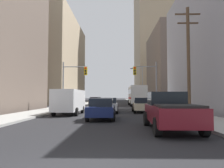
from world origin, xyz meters
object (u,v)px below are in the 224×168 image
object	(u,v)px
sedan_silver	(109,105)
sedan_beige	(142,105)
pickup_truck_maroon	(170,111)
sedan_red	(95,101)
cargo_van_white	(69,100)
city_bus	(137,95)
traffic_signal_near_left	(73,78)
traffic_signal_near_right	(146,78)
sedan_black	(97,100)
sedan_navy	(102,109)

from	to	relation	value
sedan_silver	sedan_beige	xyz separation A→B (m)	(3.46, 0.52, 0.00)
pickup_truck_maroon	sedan_red	world-z (taller)	pickup_truck_maroon
pickup_truck_maroon	cargo_van_white	bearing A→B (deg)	127.35
pickup_truck_maroon	sedan_silver	world-z (taller)	pickup_truck_maroon
city_bus	pickup_truck_maroon	size ratio (longest dim) A/B	2.12
sedan_beige	traffic_signal_near_left	xyz separation A→B (m)	(-8.09, 4.58, 3.24)
sedan_beige	traffic_signal_near_right	bearing A→B (deg)	76.83
sedan_red	sedan_black	size ratio (longest dim) A/B	0.99
sedan_black	city_bus	bearing A→B (deg)	-49.83
pickup_truck_maroon	traffic_signal_near_right	xyz separation A→B (m)	(1.02, 16.59, 3.07)
sedan_silver	traffic_signal_near_right	size ratio (longest dim) A/B	0.70
sedan_silver	traffic_signal_near_left	world-z (taller)	traffic_signal_near_left
sedan_silver	sedan_black	xyz separation A→B (m)	(-3.65, 26.59, 0.00)
city_bus	pickup_truck_maroon	distance (m)	28.65
sedan_navy	sedan_silver	bearing A→B (deg)	88.07
sedan_beige	sedan_black	xyz separation A→B (m)	(-7.11, 26.07, 0.00)
sedan_silver	sedan_black	distance (m)	26.84
traffic_signal_near_left	sedan_navy	bearing A→B (deg)	-69.51
sedan_black	traffic_signal_near_left	world-z (taller)	traffic_signal_near_left
sedan_silver	sedan_beige	bearing A→B (deg)	8.49
pickup_truck_maroon	cargo_van_white	size ratio (longest dim) A/B	1.03
cargo_van_white	sedan_navy	xyz separation A→B (m)	(3.30, -4.41, -0.52)
sedan_beige	traffic_signal_near_right	xyz separation A→B (m)	(1.07, 4.58, 3.23)
sedan_beige	sedan_black	bearing A→B (deg)	105.26
cargo_van_white	sedan_black	distance (m)	28.87
sedan_navy	sedan_silver	xyz separation A→B (m)	(0.22, 6.68, 0.00)
sedan_navy	city_bus	bearing A→B (deg)	79.15
sedan_silver	pickup_truck_maroon	bearing A→B (deg)	-72.99
sedan_navy	sedan_silver	world-z (taller)	same
sedan_silver	traffic_signal_near_left	size ratio (longest dim) A/B	0.70
city_bus	sedan_navy	xyz separation A→B (m)	(-4.56, -23.81, -1.16)
sedan_black	traffic_signal_near_left	bearing A→B (deg)	-92.60
sedan_silver	sedan_black	world-z (taller)	same
traffic_signal_near_left	sedan_black	bearing A→B (deg)	87.40
city_bus	traffic_signal_near_left	distance (m)	15.15
pickup_truck_maroon	sedan_black	xyz separation A→B (m)	(-7.17, 38.09, -0.16)
sedan_beige	sedan_red	bearing A→B (deg)	109.74
pickup_truck_maroon	traffic_signal_near_left	size ratio (longest dim) A/B	0.91
city_bus	pickup_truck_maroon	bearing A→B (deg)	-91.64
sedan_navy	traffic_signal_near_left	bearing A→B (deg)	110.49
sedan_navy	traffic_signal_near_left	distance (m)	12.98
traffic_signal_near_left	traffic_signal_near_right	size ratio (longest dim) A/B	1.00
traffic_signal_near_right	sedan_beige	bearing A→B (deg)	-103.17
sedan_black	traffic_signal_near_right	bearing A→B (deg)	-69.15
sedan_beige	sedan_red	distance (m)	20.51
cargo_van_white	sedan_silver	xyz separation A→B (m)	(3.52, 2.28, -0.52)
cargo_van_white	sedan_silver	distance (m)	4.23
sedan_beige	traffic_signal_near_left	size ratio (longest dim) A/B	0.71
city_bus	traffic_signal_near_left	world-z (taller)	traffic_signal_near_left
city_bus	sedan_silver	bearing A→B (deg)	-104.22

